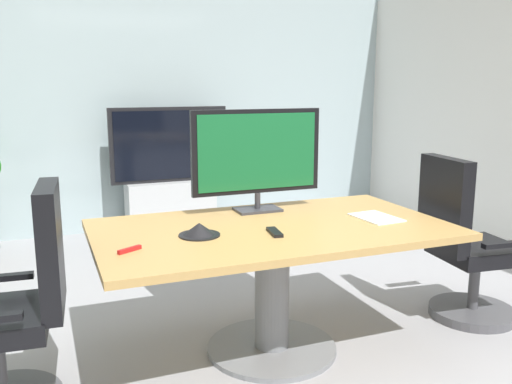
{
  "coord_description": "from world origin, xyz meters",
  "views": [
    {
      "loc": [
        -1.28,
        -2.47,
        1.55
      ],
      "look_at": [
        -0.09,
        0.52,
        0.91
      ],
      "focal_mm": 38.48,
      "sensor_mm": 36.0,
      "label": 1
    }
  ],
  "objects": [
    {
      "name": "tv_monitor",
      "position": [
        -0.03,
        0.66,
        1.11
      ],
      "size": [
        0.84,
        0.18,
        0.64
      ],
      "color": "#333338",
      "rests_on": "conference_table"
    },
    {
      "name": "conference_phone",
      "position": [
        -0.53,
        0.23,
        0.79
      ],
      "size": [
        0.22,
        0.22,
        0.07
      ],
      "color": "black",
      "rests_on": "conference_table"
    },
    {
      "name": "wall_back_glass_partition",
      "position": [
        0.0,
        3.4,
        1.39
      ],
      "size": [
        5.3,
        0.1,
        2.78
      ],
      "primitive_type": "cube",
      "color": "#9EB2B7",
      "rests_on": "ground"
    },
    {
      "name": "conference_table",
      "position": [
        -0.09,
        0.27,
        0.56
      ],
      "size": [
        1.98,
        1.12,
        0.76
      ],
      "color": "#B2894C",
      "rests_on": "ground"
    },
    {
      "name": "office_chair_left",
      "position": [
        -1.44,
        0.19,
        0.46
      ],
      "size": [
        0.61,
        0.59,
        1.09
      ],
      "rotation": [
        0.0,
        0.0,
        -1.65
      ],
      "color": "#4C4C51",
      "rests_on": "ground"
    },
    {
      "name": "whiteboard_marker",
      "position": [
        -0.91,
        0.09,
        0.77
      ],
      "size": [
        0.12,
        0.08,
        0.02
      ],
      "primitive_type": "cube",
      "rotation": [
        0.0,
        0.0,
        0.5
      ],
      "color": "red",
      "rests_on": "conference_table"
    },
    {
      "name": "paper_notepad",
      "position": [
        0.56,
        0.21,
        0.76
      ],
      "size": [
        0.23,
        0.32,
        0.01
      ],
      "primitive_type": "cube",
      "rotation": [
        0.0,
        0.0,
        0.08
      ],
      "color": "white",
      "rests_on": "conference_table"
    },
    {
      "name": "office_chair_right",
      "position": [
        1.26,
        0.22,
        0.46
      ],
      "size": [
        0.62,
        0.6,
        1.09
      ],
      "rotation": [
        0.0,
        0.0,
        1.46
      ],
      "color": "#4C4C51",
      "rests_on": "ground"
    },
    {
      "name": "wall_display_unit",
      "position": [
        -0.04,
        3.04,
        0.44
      ],
      "size": [
        1.2,
        0.36,
        1.31
      ],
      "color": "#B7BABC",
      "rests_on": "ground"
    },
    {
      "name": "ground_plane",
      "position": [
        0.0,
        0.0,
        0.0
      ],
      "size": [
        7.79,
        7.79,
        0.0
      ],
      "primitive_type": "plane",
      "color": "#99999E"
    },
    {
      "name": "remote_control",
      "position": [
        -0.14,
        0.12,
        0.76
      ],
      "size": [
        0.07,
        0.18,
        0.02
      ],
      "primitive_type": "cube",
      "rotation": [
        0.0,
        0.0,
        -0.14
      ],
      "color": "black",
      "rests_on": "conference_table"
    }
  ]
}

